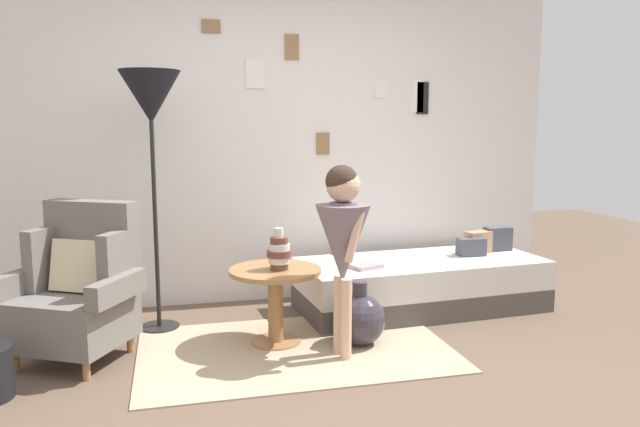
# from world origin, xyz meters

# --- Properties ---
(ground_plane) EXTENTS (12.00, 12.00, 0.00)m
(ground_plane) POSITION_xyz_m (0.00, 0.00, 0.00)
(ground_plane) COLOR brown
(gallery_wall) EXTENTS (4.80, 0.12, 2.60)m
(gallery_wall) POSITION_xyz_m (0.00, 1.95, 1.30)
(gallery_wall) COLOR silver
(gallery_wall) RESTS_ON ground
(rug) EXTENTS (1.98, 1.27, 0.01)m
(rug) POSITION_xyz_m (-0.08, 0.70, 0.01)
(rug) COLOR tan
(rug) RESTS_ON ground
(armchair) EXTENTS (0.90, 0.83, 0.97)m
(armchair) POSITION_xyz_m (-1.39, 0.91, 0.44)
(armchair) COLOR #9E7042
(armchair) RESTS_ON ground
(daybed) EXTENTS (1.95, 0.94, 0.40)m
(daybed) POSITION_xyz_m (1.06, 1.33, 0.20)
(daybed) COLOR #4C4742
(daybed) RESTS_ON ground
(pillow_head) EXTENTS (0.22, 0.13, 0.20)m
(pillow_head) POSITION_xyz_m (1.82, 1.51, 0.50)
(pillow_head) COLOR #474C56
(pillow_head) RESTS_ON daybed
(pillow_mid) EXTENTS (0.23, 0.16, 0.18)m
(pillow_mid) POSITION_xyz_m (1.61, 1.46, 0.49)
(pillow_mid) COLOR tan
(pillow_mid) RESTS_ON daybed
(pillow_back) EXTENTS (0.22, 0.13, 0.14)m
(pillow_back) POSITION_xyz_m (1.51, 1.37, 0.47)
(pillow_back) COLOR #474C56
(pillow_back) RESTS_ON daybed
(side_table) EXTENTS (0.61, 0.61, 0.51)m
(side_table) POSITION_xyz_m (-0.18, 0.85, 0.37)
(side_table) COLOR #9E7042
(side_table) RESTS_ON ground
(vase_striped) EXTENTS (0.16, 0.16, 0.27)m
(vase_striped) POSITION_xyz_m (-0.15, 0.83, 0.62)
(vase_striped) COLOR brown
(vase_striped) RESTS_ON side_table
(floor_lamp) EXTENTS (0.41, 0.41, 1.81)m
(floor_lamp) POSITION_xyz_m (-0.93, 1.35, 1.57)
(floor_lamp) COLOR black
(floor_lamp) RESTS_ON ground
(person_child) EXTENTS (0.34, 0.34, 1.21)m
(person_child) POSITION_xyz_m (0.19, 0.52, 0.78)
(person_child) COLOR #D8AD8E
(person_child) RESTS_ON ground
(book_on_daybed) EXTENTS (0.26, 0.23, 0.03)m
(book_on_daybed) POSITION_xyz_m (0.55, 1.16, 0.42)
(book_on_daybed) COLOR #A58F94
(book_on_daybed) RESTS_ON daybed
(demijohn_near) EXTENTS (0.34, 0.34, 0.43)m
(demijohn_near) POSITION_xyz_m (0.36, 0.70, 0.18)
(demijohn_near) COLOR #332D38
(demijohn_near) RESTS_ON ground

